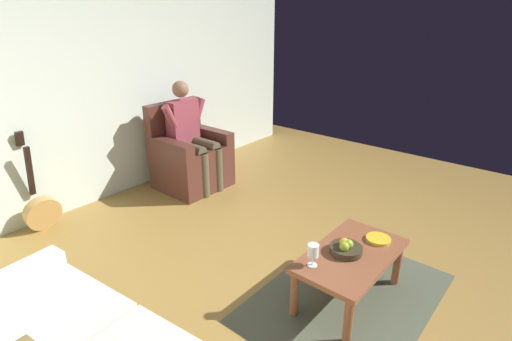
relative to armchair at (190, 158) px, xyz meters
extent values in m
plane|color=olive|center=(0.48, 2.28, -0.35)|extent=(6.69, 6.69, 0.00)
cube|color=silver|center=(0.48, -0.54, 1.01)|extent=(5.64, 0.06, 2.74)
cube|color=#494F3D|center=(0.66, 2.46, -0.35)|extent=(1.61, 1.13, 0.01)
cube|color=#4C261E|center=(0.00, 0.04, -0.14)|extent=(0.76, 0.71, 0.43)
cube|color=#4C261E|center=(0.00, 0.10, 0.12)|extent=(0.50, 0.59, 0.10)
cube|color=#4C261E|center=(-0.31, 0.04, 0.19)|extent=(0.14, 0.71, 0.24)
cube|color=#4C261E|center=(0.31, 0.04, 0.19)|extent=(0.14, 0.71, 0.24)
cube|color=#4C261E|center=(0.00, -0.25, 0.37)|extent=(0.76, 0.13, 0.59)
cube|color=#8E3944|center=(0.00, -0.08, 0.44)|extent=(0.37, 0.18, 0.53)
sphere|color=brown|center=(0.00, -0.08, 0.82)|extent=(0.19, 0.19, 0.19)
cylinder|color=brown|center=(-0.11, 0.14, 0.19)|extent=(0.13, 0.45, 0.13)
cylinder|color=brown|center=(-0.11, 0.36, -0.09)|extent=(0.12, 0.12, 0.53)
cylinder|color=#8E3944|center=(-0.22, -0.03, 0.55)|extent=(0.20, 0.09, 0.29)
cylinder|color=brown|center=(0.11, 0.14, 0.19)|extent=(0.13, 0.45, 0.13)
cylinder|color=brown|center=(0.11, 0.36, -0.09)|extent=(0.12, 0.12, 0.53)
cylinder|color=#8E3944|center=(0.21, -0.04, 0.55)|extent=(0.20, 0.09, 0.29)
cube|color=beige|center=(2.45, 1.56, 0.11)|extent=(0.86, 0.73, 0.11)
cube|color=brown|center=(0.66, 2.46, 0.02)|extent=(0.91, 0.53, 0.04)
cylinder|color=brown|center=(0.26, 2.68, -0.17)|extent=(0.06, 0.06, 0.36)
cylinder|color=brown|center=(1.06, 2.67, -0.17)|extent=(0.06, 0.06, 0.36)
cylinder|color=brown|center=(0.25, 2.26, -0.17)|extent=(0.06, 0.06, 0.36)
cylinder|color=brown|center=(1.05, 2.25, -0.17)|extent=(0.06, 0.06, 0.36)
cylinder|color=#B68847|center=(1.63, -0.33, -0.18)|extent=(0.34, 0.16, 0.36)
cylinder|color=black|center=(1.63, -0.28, -0.16)|extent=(0.10, 0.02, 0.09)
cube|color=black|center=(1.63, -0.41, 0.24)|extent=(0.05, 0.13, 0.51)
cube|color=black|center=(1.63, -0.48, 0.55)|extent=(0.07, 0.06, 0.14)
cylinder|color=silver|center=(0.96, 2.33, 0.05)|extent=(0.07, 0.07, 0.01)
cylinder|color=silver|center=(0.96, 2.33, 0.08)|extent=(0.01, 0.01, 0.07)
cylinder|color=silver|center=(0.96, 2.33, 0.16)|extent=(0.08, 0.08, 0.09)
cylinder|color=#590C19|center=(0.96, 2.33, 0.14)|extent=(0.07, 0.07, 0.04)
cylinder|color=#352C1C|center=(0.68, 2.43, 0.07)|extent=(0.23, 0.23, 0.05)
sphere|color=olive|center=(0.72, 2.43, 0.11)|extent=(0.07, 0.07, 0.07)
sphere|color=#7CAE29|center=(0.67, 2.44, 0.11)|extent=(0.07, 0.07, 0.07)
sphere|color=gold|center=(0.67, 2.41, 0.11)|extent=(0.07, 0.07, 0.07)
cylinder|color=gold|center=(0.37, 2.54, 0.06)|extent=(0.19, 0.19, 0.02)
camera|label=1|loc=(2.95, 3.46, 1.66)|focal=27.70mm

